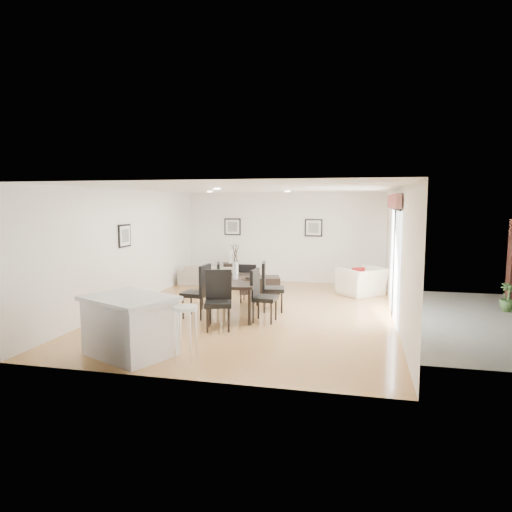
% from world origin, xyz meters
% --- Properties ---
extents(ground, '(8.00, 8.00, 0.00)m').
position_xyz_m(ground, '(0.00, 0.00, 0.00)').
color(ground, tan).
rests_on(ground, ground).
extents(wall_back, '(6.00, 0.04, 2.70)m').
position_xyz_m(wall_back, '(0.00, 4.00, 1.35)').
color(wall_back, white).
rests_on(wall_back, ground).
extents(wall_front, '(6.00, 0.04, 2.70)m').
position_xyz_m(wall_front, '(0.00, -4.00, 1.35)').
color(wall_front, white).
rests_on(wall_front, ground).
extents(wall_left, '(0.04, 8.00, 2.70)m').
position_xyz_m(wall_left, '(-3.00, 0.00, 1.35)').
color(wall_left, white).
rests_on(wall_left, ground).
extents(wall_right, '(0.04, 8.00, 2.70)m').
position_xyz_m(wall_right, '(3.00, 0.00, 1.35)').
color(wall_right, white).
rests_on(wall_right, ground).
extents(ceiling, '(6.00, 8.00, 0.02)m').
position_xyz_m(ceiling, '(0.00, 0.00, 2.70)').
color(ceiling, white).
rests_on(ceiling, wall_back).
extents(sofa, '(1.98, 0.79, 0.58)m').
position_xyz_m(sofa, '(-1.88, 2.91, 0.29)').
color(sofa, gray).
rests_on(sofa, ground).
extents(armchair, '(1.46, 1.45, 0.71)m').
position_xyz_m(armchair, '(2.34, 2.40, 0.36)').
color(armchair, white).
rests_on(armchair, ground).
extents(courtyard_plant_b, '(0.45, 0.45, 0.63)m').
position_xyz_m(courtyard_plant_b, '(5.49, 1.29, 0.32)').
color(courtyard_plant_b, '#3E5B27').
rests_on(courtyard_plant_b, ground).
extents(dining_table, '(1.15, 1.95, 0.77)m').
position_xyz_m(dining_table, '(-0.33, -0.30, 0.69)').
color(dining_table, black).
rests_on(dining_table, ground).
extents(dining_chair_wnear, '(0.54, 0.54, 1.13)m').
position_xyz_m(dining_chair_wnear, '(-0.97, -0.77, 0.63)').
color(dining_chair_wnear, black).
rests_on(dining_chair_wnear, ground).
extents(dining_chair_wfar, '(0.58, 0.58, 1.03)m').
position_xyz_m(dining_chair_wfar, '(-0.98, 0.18, 0.58)').
color(dining_chair_wfar, black).
rests_on(dining_chair_wfar, ground).
extents(dining_chair_enear, '(0.51, 0.51, 1.06)m').
position_xyz_m(dining_chair_enear, '(0.32, -0.76, 0.59)').
color(dining_chair_enear, black).
rests_on(dining_chair_enear, ground).
extents(dining_chair_efar, '(0.57, 0.57, 1.09)m').
position_xyz_m(dining_chair_efar, '(0.31, 0.14, 0.61)').
color(dining_chair_efar, black).
rests_on(dining_chair_efar, ground).
extents(dining_chair_head, '(0.62, 0.62, 1.12)m').
position_xyz_m(dining_chair_head, '(-0.36, -1.44, 0.63)').
color(dining_chair_head, black).
rests_on(dining_chair_head, ground).
extents(dining_chair_foot, '(0.43, 0.43, 0.95)m').
position_xyz_m(dining_chair_foot, '(-0.33, 0.84, 0.53)').
color(dining_chair_foot, black).
rests_on(dining_chair_foot, ground).
extents(vase, '(0.81, 1.33, 0.75)m').
position_xyz_m(vase, '(-0.33, -0.30, 1.10)').
color(vase, white).
rests_on(vase, dining_table).
extents(coffee_table, '(1.20, 0.90, 0.43)m').
position_xyz_m(coffee_table, '(-0.34, 2.12, 0.21)').
color(coffee_table, black).
rests_on(coffee_table, ground).
extents(side_table, '(0.53, 0.53, 0.55)m').
position_xyz_m(side_table, '(-1.60, 3.69, 0.28)').
color(side_table, black).
rests_on(side_table, ground).
extents(table_lamp, '(0.21, 0.21, 0.41)m').
position_xyz_m(table_lamp, '(-1.60, 3.69, 0.81)').
color(table_lamp, white).
rests_on(table_lamp, side_table).
extents(cushion, '(0.33, 0.25, 0.32)m').
position_xyz_m(cushion, '(2.24, 2.30, 0.57)').
color(cushion, maroon).
rests_on(cushion, armchair).
extents(kitchen_island, '(1.66, 1.51, 0.95)m').
position_xyz_m(kitchen_island, '(-1.25, -3.23, 0.48)').
color(kitchen_island, white).
rests_on(kitchen_island, ground).
extents(bar_stool, '(0.38, 0.38, 0.84)m').
position_xyz_m(bar_stool, '(-0.32, -3.23, 0.72)').
color(bar_stool, silver).
rests_on(bar_stool, ground).
extents(framed_print_back_left, '(0.52, 0.04, 0.52)m').
position_xyz_m(framed_print_back_left, '(-1.60, 3.97, 1.65)').
color(framed_print_back_left, black).
rests_on(framed_print_back_left, wall_back).
extents(framed_print_back_right, '(0.52, 0.04, 0.52)m').
position_xyz_m(framed_print_back_right, '(0.90, 3.97, 1.65)').
color(framed_print_back_right, black).
rests_on(framed_print_back_right, wall_back).
extents(framed_print_left_wall, '(0.04, 0.52, 0.52)m').
position_xyz_m(framed_print_left_wall, '(-2.97, -0.20, 1.65)').
color(framed_print_left_wall, black).
rests_on(framed_print_left_wall, wall_left).
extents(sliding_door, '(0.12, 2.70, 2.57)m').
position_xyz_m(sliding_door, '(2.96, 0.30, 1.66)').
color(sliding_door, white).
rests_on(sliding_door, wall_right).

